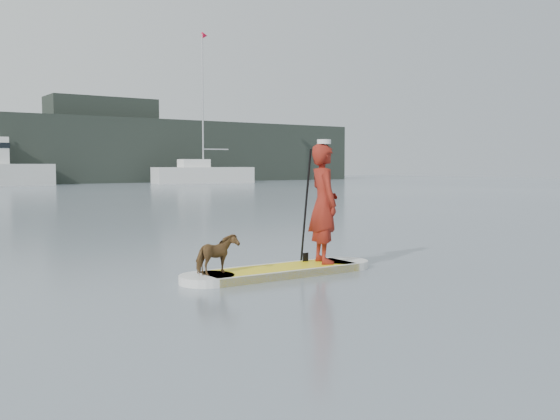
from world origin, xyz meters
TOP-DOWN VIEW (x-y plane):
  - ground at (0.00, 0.00)m, footprint 140.00×140.00m
  - paddleboard at (3.27, 2.83)m, footprint 3.30×0.86m
  - paddler at (4.10, 2.81)m, footprint 0.64×0.80m
  - white_cap at (4.10, 2.81)m, footprint 0.22×0.22m
  - dog at (2.19, 2.85)m, footprint 0.73×0.47m
  - paddle at (3.94, 3.07)m, footprint 0.10×0.30m
  - sailboat_f at (24.48, 45.90)m, footprint 9.33×3.77m
  - shore_building_east at (18.00, 54.00)m, footprint 10.00×4.00m

SIDE VIEW (x-z plane):
  - ground at x=0.00m, z-range 0.00..0.00m
  - paddleboard at x=3.27m, z-range 0.00..0.12m
  - dog at x=2.19m, z-range 0.12..0.69m
  - paddle at x=3.94m, z-range -0.20..1.80m
  - sailboat_f at x=24.48m, z-range -5.87..7.70m
  - paddler at x=4.10m, z-range 0.12..2.02m
  - white_cap at x=4.10m, z-range 2.02..2.09m
  - shore_building_east at x=18.00m, z-range 0.00..8.00m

